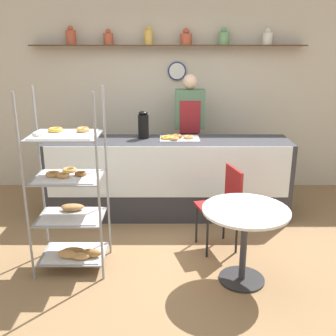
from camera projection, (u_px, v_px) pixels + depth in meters
name	position (u px, v px, depth m)	size (l,w,h in m)	color
ground_plane	(168.00, 254.00, 4.08)	(14.00, 14.00, 0.00)	olive
back_wall	(168.00, 95.00, 5.66)	(10.00, 0.30, 2.70)	beige
display_counter	(168.00, 178.00, 4.90)	(2.96, 0.64, 0.97)	#333338
pastry_rack	(70.00, 201.00, 3.67)	(0.66, 0.50, 1.72)	gray
person_worker	(189.00, 132.00, 5.32)	(0.39, 0.23, 1.70)	#282833
cafe_table	(245.00, 227.00, 3.46)	(0.77, 0.77, 0.71)	#262628
cafe_chair	(225.00, 200.00, 4.07)	(0.47, 0.47, 0.88)	black
coffee_carafe	(143.00, 125.00, 4.80)	(0.13, 0.13, 0.34)	black
donut_tray_counter	(177.00, 138.00, 4.79)	(0.48, 0.34, 0.05)	silver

